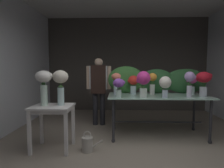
% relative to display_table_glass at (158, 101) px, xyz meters
% --- Properties ---
extents(ground_plane, '(8.68, 8.68, 0.00)m').
position_rel_display_table_glass_xyz_m(ground_plane, '(-0.51, 0.44, -0.71)').
color(ground_plane, gray).
extents(wall_back, '(5.23, 0.12, 2.99)m').
position_rel_display_table_glass_xyz_m(wall_back, '(-0.51, 2.41, 0.79)').
color(wall_back, '#4C4742').
rests_on(wall_back, ground).
extents(wall_left, '(0.12, 4.06, 2.99)m').
position_rel_display_table_glass_xyz_m(wall_left, '(-3.13, 0.44, 0.79)').
color(wall_left, silver).
rests_on(wall_left, ground).
extents(display_table_glass, '(1.96, 0.94, 0.84)m').
position_rel_display_table_glass_xyz_m(display_table_glass, '(0.00, 0.00, 0.00)').
color(display_table_glass, '#ACD7C4').
rests_on(display_table_glass, ground).
extents(side_table_white, '(0.66, 0.54, 0.75)m').
position_rel_display_table_glass_xyz_m(side_table_white, '(-1.89, -0.70, -0.08)').
color(side_table_white, white).
rests_on(side_table_white, ground).
extents(florist, '(0.60, 0.24, 1.63)m').
position_rel_display_table_glass_xyz_m(florist, '(-1.26, 0.71, 0.30)').
color(florist, '#232328').
rests_on(florist, ground).
extents(foliage_backdrop, '(2.14, 0.27, 0.58)m').
position_rel_display_table_glass_xyz_m(foliage_backdrop, '(0.02, 0.35, 0.39)').
color(foliage_backdrop, '#387033').
rests_on(foliage_backdrop, display_table_glass).
extents(vase_scarlet_carnations, '(0.23, 0.21, 0.39)m').
position_rel_display_table_glass_xyz_m(vase_scarlet_carnations, '(-0.48, 0.16, 0.35)').
color(vase_scarlet_carnations, silver).
rests_on(vase_scarlet_carnations, display_table_glass).
extents(vase_sunset_snapdragons, '(0.18, 0.18, 0.44)m').
position_rel_display_table_glass_xyz_m(vase_sunset_snapdragons, '(-0.10, 0.08, 0.38)').
color(vase_sunset_snapdragons, silver).
rests_on(vase_sunset_snapdragons, display_table_glass).
extents(vase_coral_roses, '(0.19, 0.18, 0.45)m').
position_rel_display_table_glass_xyz_m(vase_coral_roses, '(-0.83, -0.01, 0.39)').
color(vase_coral_roses, silver).
rests_on(vase_coral_roses, display_table_glass).
extents(vase_lilac_peonies, '(0.20, 0.18, 0.48)m').
position_rel_display_table_glass_xyz_m(vase_lilac_peonies, '(0.53, -0.24, 0.42)').
color(vase_lilac_peonies, silver).
rests_on(vase_lilac_peonies, display_table_glass).
extents(vase_magenta_hydrangea, '(0.26, 0.25, 0.48)m').
position_rel_display_table_glass_xyz_m(vase_magenta_hydrangea, '(-0.33, -0.30, 0.42)').
color(vase_magenta_hydrangea, silver).
rests_on(vase_magenta_hydrangea, display_table_glass).
extents(vase_fuchsia_ranunculus, '(0.23, 0.22, 0.41)m').
position_rel_display_table_glass_xyz_m(vase_fuchsia_ranunculus, '(0.70, 0.10, 0.37)').
color(vase_fuchsia_ranunculus, silver).
rests_on(vase_fuchsia_ranunculus, display_table_glass).
extents(vase_violet_lilies, '(0.22, 0.21, 0.35)m').
position_rel_display_table_glass_xyz_m(vase_violet_lilies, '(-0.78, -0.33, 0.35)').
color(vase_violet_lilies, silver).
rests_on(vase_violet_lilies, display_table_glass).
extents(vase_crimson_stock, '(0.28, 0.27, 0.47)m').
position_rel_display_table_glass_xyz_m(vase_crimson_stock, '(0.83, -0.13, 0.43)').
color(vase_crimson_stock, silver).
rests_on(vase_crimson_stock, display_table_glass).
extents(vase_ivory_freesia, '(0.22, 0.22, 0.39)m').
position_rel_display_table_glass_xyz_m(vase_ivory_freesia, '(0.06, -0.33, 0.37)').
color(vase_ivory_freesia, silver).
rests_on(vase_ivory_freesia, display_table_glass).
extents(vase_white_roses_tall, '(0.30, 0.27, 0.58)m').
position_rel_display_table_glass_xyz_m(vase_white_roses_tall, '(-2.01, -0.70, 0.43)').
color(vase_white_roses_tall, silver).
rests_on(vase_white_roses_tall, side_table_white).
extents(vase_cream_lisianthus_tall, '(0.26, 0.26, 0.59)m').
position_rel_display_table_glass_xyz_m(vase_cream_lisianthus_tall, '(-1.75, -0.64, 0.43)').
color(vase_cream_lisianthus_tall, silver).
rests_on(vase_cream_lisianthus_tall, side_table_white).
extents(watering_can, '(0.35, 0.18, 0.34)m').
position_rel_display_table_glass_xyz_m(watering_can, '(-1.29, -0.76, -0.58)').
color(watering_can, '#B7B2A8').
rests_on(watering_can, ground).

